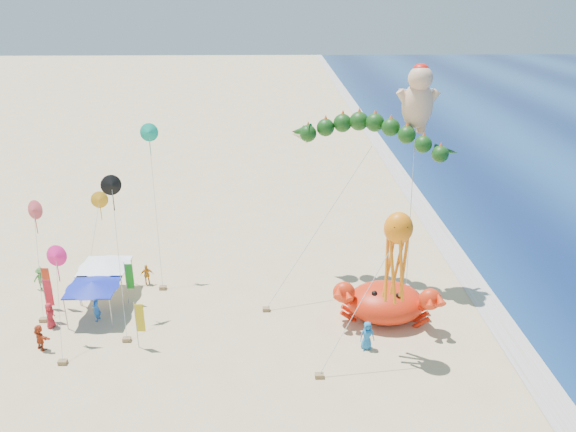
{
  "coord_description": "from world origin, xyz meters",
  "views": [
    {
      "loc": [
        -2.85,
        -32.57,
        20.56
      ],
      "look_at": [
        -2.0,
        2.0,
        6.5
      ],
      "focal_mm": 35.0,
      "sensor_mm": 36.0,
      "label": 1
    }
  ],
  "objects_px": {
    "canopy_blue": "(92,285)",
    "canopy_white": "(104,264)",
    "octopus_kite": "(396,251)",
    "dragon_kite": "(370,139)",
    "crab_inflatable": "(386,302)",
    "cherub_kite": "(418,97)"
  },
  "relations": [
    {
      "from": "dragon_kite",
      "to": "crab_inflatable",
      "type": "bearing_deg",
      "value": -84.53
    },
    {
      "from": "octopus_kite",
      "to": "canopy_white",
      "type": "relative_size",
      "value": 2.56
    },
    {
      "from": "crab_inflatable",
      "to": "cherub_kite",
      "type": "distance_m",
      "value": 13.89
    },
    {
      "from": "dragon_kite",
      "to": "canopy_blue",
      "type": "distance_m",
      "value": 21.26
    },
    {
      "from": "crab_inflatable",
      "to": "dragon_kite",
      "type": "bearing_deg",
      "value": 95.47
    },
    {
      "from": "dragon_kite",
      "to": "cherub_kite",
      "type": "bearing_deg",
      "value": -7.84
    },
    {
      "from": "cherub_kite",
      "to": "canopy_white",
      "type": "xyz_separation_m",
      "value": [
        -21.89,
        -1.94,
        -11.3
      ]
    },
    {
      "from": "canopy_blue",
      "to": "canopy_white",
      "type": "xyz_separation_m",
      "value": [
        -0.06,
        3.02,
        0.0
      ]
    },
    {
      "from": "dragon_kite",
      "to": "octopus_kite",
      "type": "bearing_deg",
      "value": -89.32
    },
    {
      "from": "octopus_kite",
      "to": "dragon_kite",
      "type": "bearing_deg",
      "value": 90.68
    },
    {
      "from": "canopy_blue",
      "to": "crab_inflatable",
      "type": "bearing_deg",
      "value": -2.25
    },
    {
      "from": "canopy_blue",
      "to": "canopy_white",
      "type": "relative_size",
      "value": 0.96
    },
    {
      "from": "crab_inflatable",
      "to": "dragon_kite",
      "type": "distance_m",
      "value": 11.31
    },
    {
      "from": "dragon_kite",
      "to": "cherub_kite",
      "type": "relative_size",
      "value": 0.83
    },
    {
      "from": "crab_inflatable",
      "to": "octopus_kite",
      "type": "xyz_separation_m",
      "value": [
        -0.47,
        -3.72,
        5.53
      ]
    },
    {
      "from": "crab_inflatable",
      "to": "canopy_blue",
      "type": "xyz_separation_m",
      "value": [
        -19.37,
        0.76,
        1.11
      ]
    },
    {
      "from": "canopy_white",
      "to": "canopy_blue",
      "type": "bearing_deg",
      "value": -88.83
    },
    {
      "from": "dragon_kite",
      "to": "cherub_kite",
      "type": "xyz_separation_m",
      "value": [
        3.04,
        -0.42,
        2.93
      ]
    },
    {
      "from": "crab_inflatable",
      "to": "cherub_kite",
      "type": "bearing_deg",
      "value": 66.82
    },
    {
      "from": "canopy_white",
      "to": "crab_inflatable",
      "type": "bearing_deg",
      "value": -11.0
    },
    {
      "from": "cherub_kite",
      "to": "crab_inflatable",
      "type": "bearing_deg",
      "value": -113.18
    },
    {
      "from": "crab_inflatable",
      "to": "octopus_kite",
      "type": "distance_m",
      "value": 6.68
    }
  ]
}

